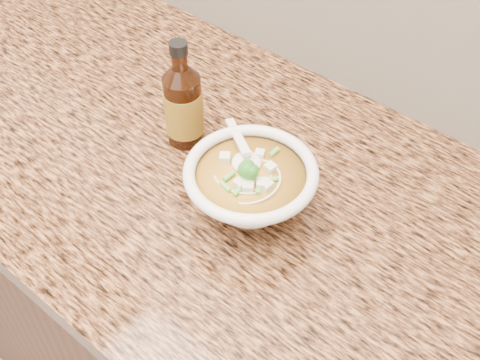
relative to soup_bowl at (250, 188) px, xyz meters
The scene contains 4 objects.
cabinet 0.57m from the soup_bowl, behind, with size 4.00×0.65×0.86m, color #311D0E.
counter_slab 0.26m from the soup_bowl, behind, with size 4.00×0.68×0.04m, color #A66A3D.
soup_bowl is the anchor object (origin of this frame).
hot_sauce_bottle 0.19m from the soup_bowl, 163.95° to the left, with size 0.07×0.07×0.19m.
Camera 1 is at (0.61, 1.17, 1.60)m, focal length 45.00 mm.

